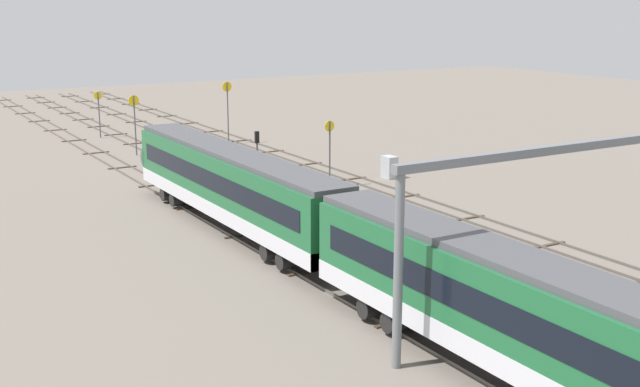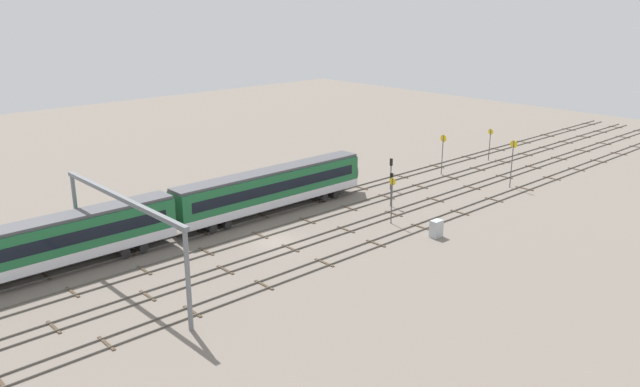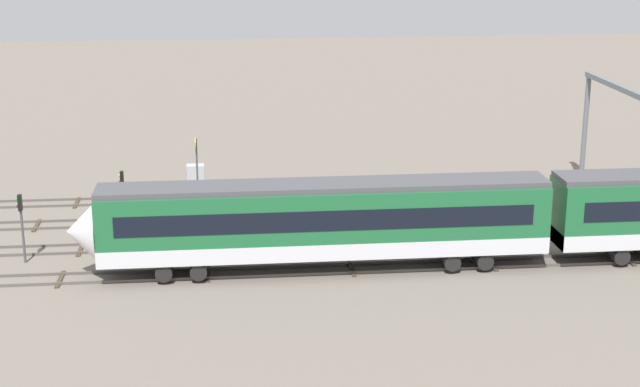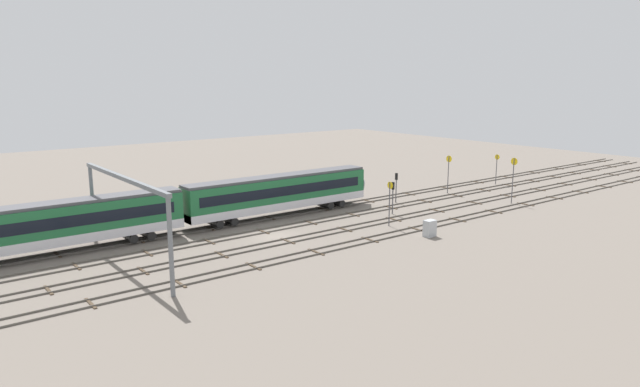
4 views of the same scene
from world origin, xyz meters
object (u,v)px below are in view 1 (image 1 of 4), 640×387
(overhead_gantry, at_px, (582,184))
(signal_light_trackside_approach, at_px, (178,144))
(speed_sign_mid_trackside, at_px, (135,116))
(speed_sign_distant_end, at_px, (330,145))
(signal_light_trackside_departure, at_px, (257,148))
(speed_sign_far_trackside, at_px, (99,108))
(speed_sign_near_foreground, at_px, (228,104))
(relay_cabinet, at_px, (389,167))

(overhead_gantry, bearing_deg, signal_light_trackside_approach, 6.12)
(speed_sign_mid_trackside, relative_size, speed_sign_distant_end, 1.08)
(signal_light_trackside_departure, bearing_deg, speed_sign_far_trackside, 9.52)
(signal_light_trackside_departure, bearing_deg, speed_sign_near_foreground, -17.20)
(speed_sign_near_foreground, bearing_deg, signal_light_trackside_departure, 162.80)
(speed_sign_mid_trackside, height_order, relay_cabinet, speed_sign_mid_trackside)
(speed_sign_far_trackside, bearing_deg, relay_cabinet, -155.60)
(speed_sign_distant_end, height_order, signal_light_trackside_approach, speed_sign_distant_end)
(overhead_gantry, height_order, speed_sign_far_trackside, overhead_gantry)
(speed_sign_far_trackside, relative_size, speed_sign_distant_end, 0.94)
(speed_sign_mid_trackside, bearing_deg, signal_light_trackside_approach, -179.95)
(overhead_gantry, distance_m, speed_sign_mid_trackside, 47.64)
(speed_sign_distant_end, bearing_deg, signal_light_trackside_approach, 41.48)
(speed_sign_near_foreground, xyz_separation_m, speed_sign_mid_trackside, (-1.25, 9.66, -0.36))
(speed_sign_mid_trackside, distance_m, signal_light_trackside_departure, 16.13)
(speed_sign_far_trackside, height_order, relay_cabinet, speed_sign_far_trackside)
(speed_sign_distant_end, xyz_separation_m, signal_light_trackside_departure, (4.35, 3.85, -0.54))
(overhead_gantry, relative_size, speed_sign_mid_trackside, 3.63)
(speed_sign_distant_end, bearing_deg, relay_cabinet, -87.27)
(speed_sign_distant_end, xyz_separation_m, signal_light_trackside_approach, (9.42, 8.33, -0.54))
(speed_sign_mid_trackside, bearing_deg, overhead_gantry, -175.21)
(speed_sign_far_trackside, distance_m, signal_light_trackside_departure, 27.20)
(speed_sign_distant_end, relative_size, signal_light_trackside_departure, 1.27)
(overhead_gantry, relative_size, speed_sign_far_trackside, 4.21)
(speed_sign_far_trackside, relative_size, relay_cabinet, 2.70)
(signal_light_trackside_approach, bearing_deg, signal_light_trackside_departure, -138.54)
(signal_light_trackside_approach, bearing_deg, speed_sign_distant_end, -138.52)
(speed_sign_near_foreground, distance_m, signal_light_trackside_departure, 17.54)
(speed_sign_distant_end, bearing_deg, speed_sign_near_foreground, -3.59)
(signal_light_trackside_approach, xyz_separation_m, signal_light_trackside_departure, (-5.07, -4.48, -0.00))
(relay_cabinet, bearing_deg, speed_sign_near_foreground, 11.81)
(speed_sign_mid_trackside, bearing_deg, signal_light_trackside_departure, -163.82)
(speed_sign_near_foreground, distance_m, speed_sign_mid_trackside, 9.75)
(speed_sign_mid_trackside, height_order, speed_sign_distant_end, speed_sign_mid_trackside)
(signal_light_trackside_departure, bearing_deg, relay_cabinet, -113.20)
(overhead_gantry, xyz_separation_m, speed_sign_mid_trackside, (47.41, 3.98, -2.55))
(speed_sign_near_foreground, height_order, speed_sign_mid_trackside, speed_sign_near_foreground)
(overhead_gantry, bearing_deg, speed_sign_mid_trackside, 4.79)
(speed_sign_far_trackside, bearing_deg, speed_sign_near_foreground, -136.28)
(speed_sign_near_foreground, relative_size, signal_light_trackside_departure, 1.53)
(speed_sign_near_foreground, relative_size, speed_sign_distant_end, 1.21)
(signal_light_trackside_departure, bearing_deg, overhead_gantry, 179.09)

